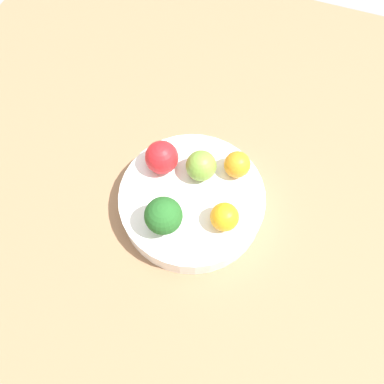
% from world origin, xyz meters
% --- Properties ---
extents(ground_plane, '(6.00, 6.00, 0.00)m').
position_xyz_m(ground_plane, '(0.00, 0.00, 0.00)').
color(ground_plane, gray).
extents(table_surface, '(1.20, 1.20, 0.02)m').
position_xyz_m(table_surface, '(0.00, 0.00, 0.01)').
color(table_surface, '#936D4C').
rests_on(table_surface, ground_plane).
extents(bowl, '(0.24, 0.24, 0.04)m').
position_xyz_m(bowl, '(0.00, 0.00, 0.04)').
color(bowl, white).
rests_on(bowl, table_surface).
extents(broccoli, '(0.06, 0.06, 0.07)m').
position_xyz_m(broccoli, '(-0.06, 0.02, 0.10)').
color(broccoli, '#8CB76B').
rests_on(broccoli, bowl).
extents(apple_red, '(0.05, 0.05, 0.05)m').
position_xyz_m(apple_red, '(0.04, -0.00, 0.09)').
color(apple_red, olive).
rests_on(apple_red, bowl).
extents(apple_green, '(0.05, 0.05, 0.05)m').
position_xyz_m(apple_green, '(0.03, 0.06, 0.09)').
color(apple_green, red).
rests_on(apple_green, bowl).
extents(orange_front, '(0.04, 0.04, 0.04)m').
position_xyz_m(orange_front, '(-0.03, -0.06, 0.08)').
color(orange_front, orange).
rests_on(orange_front, bowl).
extents(orange_back, '(0.04, 0.04, 0.04)m').
position_xyz_m(orange_back, '(0.07, -0.05, 0.08)').
color(orange_back, orange).
rests_on(orange_back, bowl).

